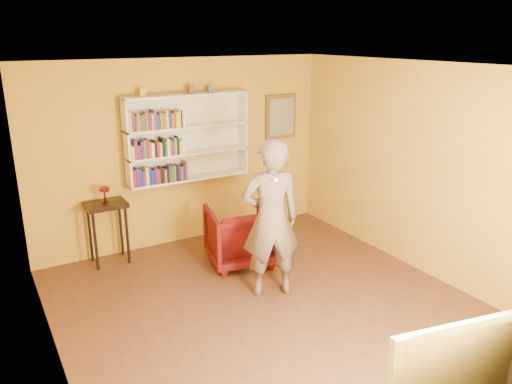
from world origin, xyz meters
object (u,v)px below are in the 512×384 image
person (271,219)px  bookshelf (186,137)px  ruby_lustre (104,191)px  armchair (240,235)px  television (450,355)px  console_table (107,213)px

person → bookshelf: bearing=-67.1°
ruby_lustre → bookshelf: bearing=7.3°
armchair → person: person is taller
bookshelf → television: 4.73m
console_table → armchair: size_ratio=1.00×
person → television: size_ratio=1.60×
bookshelf → ruby_lustre: bearing=-172.7°
ruby_lustre → armchair: (1.54, -0.90, -0.64)m
person → ruby_lustre: bearing=-34.5°
console_table → television: size_ratio=0.72×
television → armchair: bearing=97.3°
console_table → bookshelf: bearing=7.3°
bookshelf → console_table: 1.54m
armchair → bookshelf: bearing=-62.2°
bookshelf → person: bearing=-84.4°
ruby_lustre → person: size_ratio=0.12×
console_table → person: bearing=-51.7°
bookshelf → console_table: size_ratio=2.08×
armchair → television: size_ratio=0.73×
armchair → television: television is taller
ruby_lustre → person: person is taller
console_table → television: television is taller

